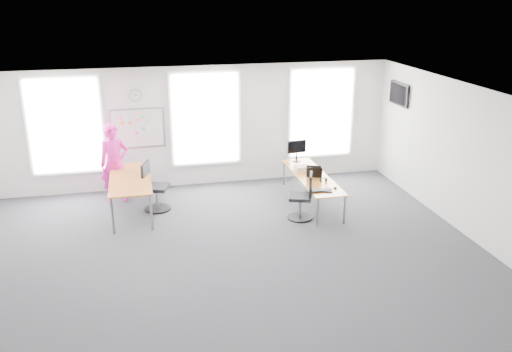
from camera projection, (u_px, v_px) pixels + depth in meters
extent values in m
plane|color=#27272C|center=(221.00, 255.00, 10.18)|extent=(10.00, 10.00, 0.00)
plane|color=white|center=(217.00, 97.00, 9.19)|extent=(10.00, 10.00, 0.00)
plane|color=white|center=(194.00, 127.00, 13.37)|extent=(10.00, 0.00, 10.00)
plane|color=white|center=(276.00, 300.00, 6.01)|extent=(10.00, 0.00, 10.00)
plane|color=white|center=(468.00, 162.00, 10.73)|extent=(0.00, 10.00, 10.00)
cube|color=white|center=(65.00, 126.00, 12.65)|extent=(1.60, 0.06, 2.20)
cube|color=white|center=(206.00, 119.00, 13.34)|extent=(1.60, 0.06, 2.20)
cube|color=white|center=(321.00, 113.00, 13.96)|extent=(1.60, 0.06, 2.20)
cube|color=#C96929|center=(312.00, 176.00, 12.47)|extent=(0.72, 2.70, 0.03)
cylinder|color=gray|center=(317.00, 212.00, 11.32)|extent=(0.05, 0.05, 0.63)
cylinder|color=gray|center=(344.00, 210.00, 11.45)|extent=(0.05, 0.05, 0.63)
cylinder|color=gray|center=(284.00, 173.00, 13.70)|extent=(0.05, 0.05, 0.63)
cylinder|color=gray|center=(307.00, 171.00, 13.83)|extent=(0.05, 0.05, 0.63)
cube|color=#C96929|center=(130.00, 179.00, 11.88)|extent=(0.89, 2.23, 0.03)
cylinder|color=gray|center=(113.00, 216.00, 10.96)|extent=(0.06, 0.06, 0.78)
cylinder|color=gray|center=(151.00, 213.00, 11.12)|extent=(0.06, 0.06, 0.78)
cylinder|color=gray|center=(115.00, 181.00, 12.90)|extent=(0.06, 0.06, 0.78)
cylinder|color=gray|center=(147.00, 179.00, 13.06)|extent=(0.06, 0.06, 0.78)
cylinder|color=black|center=(300.00, 217.00, 11.82)|extent=(0.55, 0.55, 0.03)
cylinder|color=gray|center=(300.00, 207.00, 11.74)|extent=(0.06, 0.06, 0.44)
cube|color=black|center=(300.00, 197.00, 11.66)|extent=(0.59, 0.59, 0.07)
cube|color=black|center=(311.00, 184.00, 11.54)|extent=(0.20, 0.44, 0.48)
cylinder|color=black|center=(158.00, 209.00, 12.28)|extent=(0.59, 0.59, 0.03)
cylinder|color=gray|center=(157.00, 198.00, 12.19)|extent=(0.07, 0.07, 0.48)
cube|color=black|center=(156.00, 187.00, 12.11)|extent=(0.64, 0.64, 0.08)
cube|color=black|center=(146.00, 174.00, 12.03)|extent=(0.22, 0.47, 0.51)
imported|color=#EB1E9C|center=(115.00, 164.00, 12.47)|extent=(0.75, 0.57, 1.85)
cube|color=silver|center=(138.00, 128.00, 13.04)|extent=(1.20, 0.03, 0.90)
cylinder|color=gray|center=(135.00, 95.00, 12.78)|extent=(0.30, 0.04, 0.30)
cube|color=black|center=(399.00, 94.00, 13.22)|extent=(0.06, 0.90, 0.55)
cube|color=black|center=(321.00, 191.00, 11.53)|extent=(0.50, 0.30, 0.02)
ellipsoid|color=black|center=(335.00, 188.00, 11.68)|extent=(0.07, 0.11, 0.04)
cylinder|color=black|center=(326.00, 186.00, 11.79)|extent=(0.09, 0.09, 0.01)
cylinder|color=black|center=(321.00, 180.00, 12.07)|extent=(0.04, 0.08, 0.08)
cylinder|color=black|center=(326.00, 180.00, 12.10)|extent=(0.04, 0.08, 0.08)
cylinder|color=gold|center=(321.00, 180.00, 12.07)|extent=(0.01, 0.09, 0.09)
cube|color=black|center=(324.00, 178.00, 12.07)|extent=(0.14, 0.02, 0.01)
cube|color=black|center=(314.00, 171.00, 12.35)|extent=(0.34, 0.18, 0.27)
cube|color=red|center=(315.00, 173.00, 12.28)|extent=(0.32, 0.19, 0.25)
cube|color=black|center=(315.00, 173.00, 12.26)|extent=(0.34, 0.20, 0.26)
cube|color=beige|center=(302.00, 168.00, 12.80)|extent=(0.34, 0.25, 0.12)
cylinder|color=black|center=(296.00, 161.00, 13.51)|extent=(0.20, 0.20, 0.02)
cylinder|color=black|center=(296.00, 157.00, 13.48)|extent=(0.04, 0.04, 0.20)
cube|color=black|center=(297.00, 147.00, 13.38)|extent=(0.49, 0.09, 0.32)
cube|color=black|center=(297.00, 147.00, 13.36)|extent=(0.45, 0.05, 0.29)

